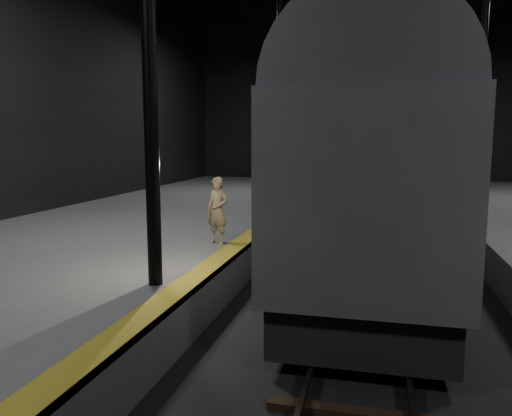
% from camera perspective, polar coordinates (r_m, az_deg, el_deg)
% --- Properties ---
extents(ground, '(44.00, 44.00, 0.00)m').
position_cam_1_polar(ground, '(12.89, 12.51, -8.94)').
color(ground, black).
rests_on(ground, ground).
extents(platform_left, '(9.00, 43.80, 1.00)m').
position_cam_1_polar(platform_left, '(14.89, -17.78, -4.87)').
color(platform_left, '#4F4F4D').
rests_on(platform_left, ground).
extents(tactile_strip, '(0.50, 43.80, 0.01)m').
position_cam_1_polar(tactile_strip, '(13.09, -1.75, -3.95)').
color(tactile_strip, olive).
rests_on(tactile_strip, platform_left).
extents(track, '(2.40, 43.00, 0.24)m').
position_cam_1_polar(track, '(12.87, 12.52, -8.65)').
color(track, '#3F3328').
rests_on(track, ground).
extents(train, '(3.28, 21.92, 5.86)m').
position_cam_1_polar(train, '(17.91, 13.23, 6.34)').
color(train, gray).
rests_on(train, ground).
extents(woman, '(0.74, 0.61, 1.73)m').
position_cam_1_polar(woman, '(12.87, -4.41, -0.29)').
color(woman, '#95805B').
rests_on(woman, platform_left).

